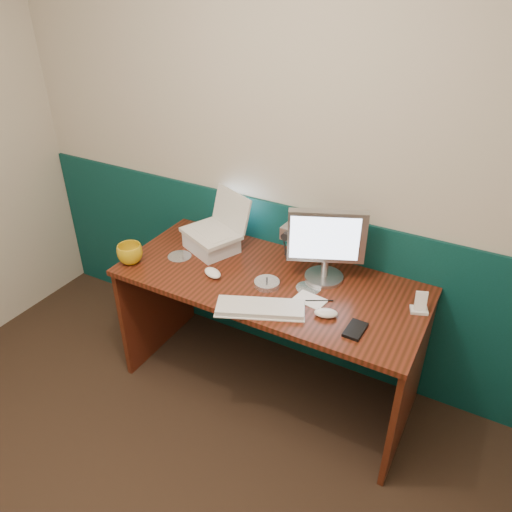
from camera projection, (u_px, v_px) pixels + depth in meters
The scene contains 19 objects.
back_wall at pixel (285, 161), 2.64m from camera, with size 3.50×0.04×2.50m, color #B8AF9C.
wainscot at pixel (281, 280), 3.02m from camera, with size 3.48×0.02×1.00m, color #07322C.
desk at pixel (269, 335), 2.78m from camera, with size 1.60×0.70×0.75m, color #331509.
laptop_riser at pixel (211, 242), 2.82m from camera, with size 0.27×0.22×0.09m, color silver.
laptop at pixel (210, 215), 2.73m from camera, with size 0.31×0.23×0.26m, color silver, non-canonical shape.
monitor at pixel (327, 246), 2.49m from camera, with size 0.38×0.11×0.38m, color #A5A5AA, non-canonical shape.
keyboard at pixel (260, 309), 2.35m from camera, with size 0.41×0.14×0.02m, color silver.
mouse_right at pixel (326, 313), 2.31m from camera, with size 0.11×0.06×0.04m, color silver.
mouse_left at pixel (213, 273), 2.60m from camera, with size 0.11×0.07×0.04m, color white.
mug at pixel (130, 254), 2.69m from camera, with size 0.14×0.14×0.11m, color gold.
camcorder at pixel (290, 242), 2.71m from camera, with size 0.09×0.13×0.20m, color #B4B4B9, non-canonical shape.
cd_spindle at pixel (267, 283), 2.52m from camera, with size 0.13×0.13×0.03m, color silver.
cd_loose_a at pixel (180, 256), 2.78m from camera, with size 0.13×0.13×0.00m, color #AEB2BE.
cd_loose_b at pixel (308, 288), 2.51m from camera, with size 0.13×0.13×0.00m, color silver.
pen at pixel (319, 301), 2.41m from camera, with size 0.01×0.01×0.14m, color black.
papers at pixel (310, 300), 2.42m from camera, with size 0.15×0.10×0.00m, color white.
dock at pixel (419, 310), 2.34m from camera, with size 0.08×0.06×0.01m, color silver.
music_player at pixel (421, 301), 2.31m from camera, with size 0.05×0.01×0.09m, color white.
pda at pixel (355, 330), 2.22m from camera, with size 0.08×0.13×0.02m, color black.
Camera 1 is at (1.08, -0.53, 2.19)m, focal length 35.00 mm.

